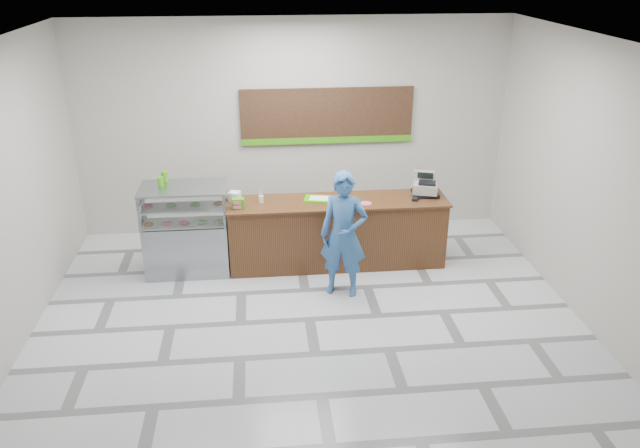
{
  "coord_description": "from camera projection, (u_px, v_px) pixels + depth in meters",
  "views": [
    {
      "loc": [
        -0.57,
        -6.9,
        4.4
      ],
      "look_at": [
        0.23,
        0.9,
        0.95
      ],
      "focal_mm": 35.0,
      "sensor_mm": 36.0,
      "label": 1
    }
  ],
  "objects": [
    {
      "name": "card_terminal",
      "position": [
        415.0,
        198.0,
        9.18
      ],
      "size": [
        0.13,
        0.18,
        0.04
      ],
      "primitive_type": "cube",
      "rotation": [
        0.0,
        0.0,
        -0.36
      ],
      "color": "black",
      "rests_on": "sales_counter"
    },
    {
      "name": "customer",
      "position": [
        344.0,
        235.0,
        8.41
      ],
      "size": [
        0.74,
        0.6,
        1.76
      ],
      "primitive_type": "imported",
      "rotation": [
        0.0,
        0.0,
        -0.3
      ],
      "color": "#31609D",
      "rests_on": "floor"
    },
    {
      "name": "donut_decal",
      "position": [
        366.0,
        203.0,
        9.05
      ],
      "size": [
        0.17,
        0.17,
        0.0
      ],
      "primitive_type": "cylinder",
      "color": "#F05D8F",
      "rests_on": "sales_counter"
    },
    {
      "name": "floor",
      "position": [
        310.0,
        319.0,
        8.11
      ],
      "size": [
        7.0,
        7.0,
        0.0
      ],
      "primitive_type": "plane",
      "color": "silver",
      "rests_on": "ground"
    },
    {
      "name": "display_case",
      "position": [
        186.0,
        229.0,
        9.09
      ],
      "size": [
        1.22,
        0.72,
        1.33
      ],
      "color": "gray",
      "rests_on": "floor"
    },
    {
      "name": "sales_counter",
      "position": [
        337.0,
        232.0,
        9.36
      ],
      "size": [
        3.26,
        0.76,
        1.03
      ],
      "color": "#583219",
      "rests_on": "floor"
    },
    {
      "name": "straw_cup",
      "position": [
        261.0,
        199.0,
        9.06
      ],
      "size": [
        0.07,
        0.07,
        0.11
      ],
      "primitive_type": "cylinder",
      "color": "silver",
      "rests_on": "sales_counter"
    },
    {
      "name": "serving_tray",
      "position": [
        318.0,
        199.0,
        9.19
      ],
      "size": [
        0.44,
        0.35,
        0.02
      ],
      "rotation": [
        0.0,
        0.0,
        -0.22
      ],
      "color": "#32C900",
      "rests_on": "sales_counter"
    },
    {
      "name": "napkin_box",
      "position": [
        235.0,
        196.0,
        9.13
      ],
      "size": [
        0.2,
        0.2,
        0.13
      ],
      "primitive_type": "cube",
      "rotation": [
        0.0,
        0.0,
        -0.31
      ],
      "color": "white",
      "rests_on": "sales_counter"
    },
    {
      "name": "ceiling",
      "position": [
        308.0,
        42.0,
        6.7
      ],
      "size": [
        7.0,
        7.0,
        0.0
      ],
      "primitive_type": "plane",
      "rotation": [
        3.14,
        0.0,
        0.0
      ],
      "color": "silver",
      "rests_on": "back_wall"
    },
    {
      "name": "green_cup_right",
      "position": [
        165.0,
        176.0,
        9.01
      ],
      "size": [
        0.1,
        0.1,
        0.15
      ],
      "primitive_type": "cylinder",
      "color": "#3F9912",
      "rests_on": "display_case"
    },
    {
      "name": "green_cup_left",
      "position": [
        161.0,
        181.0,
        8.85
      ],
      "size": [
        0.08,
        0.08,
        0.13
      ],
      "primitive_type": "cylinder",
      "color": "#3F9912",
      "rests_on": "display_case"
    },
    {
      "name": "menu_board",
      "position": [
        327.0,
        117.0,
        10.07
      ],
      "size": [
        2.8,
        0.06,
        0.9
      ],
      "color": "black",
      "rests_on": "back_wall"
    },
    {
      "name": "cash_register",
      "position": [
        425.0,
        187.0,
        9.33
      ],
      "size": [
        0.46,
        0.47,
        0.34
      ],
      "rotation": [
        0.0,
        0.0,
        -0.31
      ],
      "color": "black",
      "rests_on": "sales_counter"
    },
    {
      "name": "back_wall",
      "position": [
        293.0,
        128.0,
        10.13
      ],
      "size": [
        7.0,
        0.0,
        7.0
      ],
      "primitive_type": "plane",
      "rotation": [
        1.57,
        0.0,
        0.0
      ],
      "color": "#B5B0A6",
      "rests_on": "floor"
    },
    {
      "name": "promo_box",
      "position": [
        238.0,
        203.0,
        8.85
      ],
      "size": [
        0.18,
        0.13,
        0.15
      ],
      "primitive_type": "cube",
      "rotation": [
        0.0,
        0.0,
        -0.09
      ],
      "color": "#3F9912",
      "rests_on": "sales_counter"
    }
  ]
}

